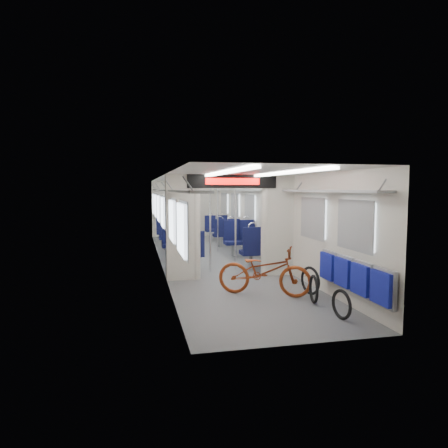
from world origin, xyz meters
The scene contains 14 objects.
carriage centered at (0.00, -0.27, 1.50)m, with size 12.00×12.02×2.31m.
bicycle centered at (0.25, -3.63, 0.46)m, with size 0.61×1.75×0.92m, color maroon.
flip_bench centered at (1.35, -4.84, 0.58)m, with size 0.12×2.15×0.56m.
bike_hoop_a centered at (0.97, -5.21, 0.21)m, with size 0.47×0.47×0.05m, color black.
bike_hoop_b centered at (0.92, -4.32, 0.23)m, with size 0.50×0.50×0.05m, color black.
bike_hoop_c centered at (1.10, -3.78, 0.24)m, with size 0.54×0.54×0.05m, color black.
seat_bay_near_left centered at (-0.93, -0.27, 0.54)m, with size 0.90×2.03×1.09m.
seat_bay_near_right centered at (0.93, -0.21, 0.58)m, with size 0.96×2.33×1.18m.
seat_bay_far_left centered at (-0.93, 3.10, 0.52)m, with size 0.88×1.93×1.05m.
seat_bay_far_right centered at (0.93, 3.50, 0.53)m, with size 0.89×1.97×1.07m.
stanchion_near_left centered at (-0.36, -1.36, 1.15)m, with size 0.04×0.04×2.30m, color silver.
stanchion_near_right centered at (0.30, -1.19, 1.15)m, with size 0.05×0.05×2.30m, color silver.
stanchion_far_left centered at (-0.31, 1.94, 1.15)m, with size 0.05×0.05×2.30m, color silver.
stanchion_far_right centered at (0.41, 1.57, 1.15)m, with size 0.04×0.04×2.30m, color silver.
Camera 1 is at (-2.06, -10.63, 1.99)m, focal length 32.00 mm.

